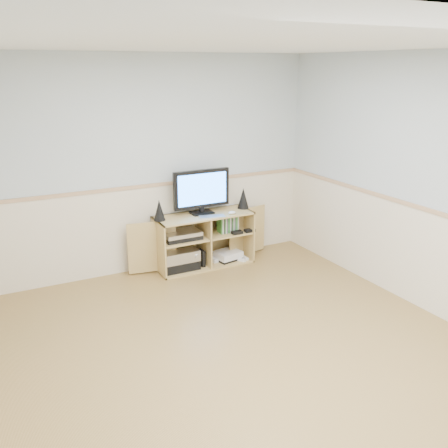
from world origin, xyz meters
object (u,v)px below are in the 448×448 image
at_px(media_cabinet, 202,238).
at_px(game_consoles, 227,256).
at_px(keyboard, 212,216).
at_px(monitor, 202,190).

distance_m(media_cabinet, game_consoles, 0.41).
bearing_deg(keyboard, media_cabinet, 115.46).
distance_m(keyboard, game_consoles, 0.65).
xyz_separation_m(media_cabinet, game_consoles, (0.31, -0.07, -0.26)).
bearing_deg(monitor, keyboard, -76.35).
bearing_deg(media_cabinet, keyboard, -76.73).
xyz_separation_m(media_cabinet, monitor, (0.00, -0.01, 0.61)).
bearing_deg(keyboard, monitor, 115.85).
bearing_deg(media_cabinet, game_consoles, -12.23).
bearing_deg(game_consoles, media_cabinet, 167.77).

